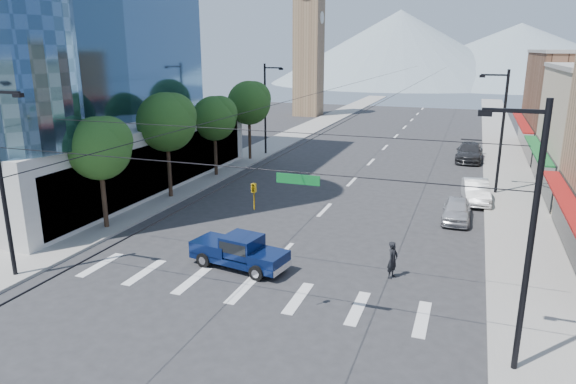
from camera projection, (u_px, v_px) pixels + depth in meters
name	position (u px, v px, depth m)	size (l,w,h in m)	color
ground	(233.00, 305.00, 21.49)	(160.00, 160.00, 0.00)	#28282B
sidewalk_left	(288.00, 138.00, 61.64)	(4.00, 120.00, 0.15)	gray
sidewalk_right	(503.00, 151.00, 53.77)	(4.00, 120.00, 0.15)	gray
clock_tower	(309.00, 47.00, 80.20)	(4.80, 4.80, 20.40)	#8C6B4C
mountain_left	(399.00, 47.00, 159.32)	(80.00, 80.00, 22.00)	gray
mountain_right	(519.00, 54.00, 157.45)	(90.00, 90.00, 18.00)	gray
tree_near	(102.00, 146.00, 29.30)	(3.65, 3.64, 6.71)	black
tree_midnear	(169.00, 120.00, 35.48)	(4.09, 4.09, 7.52)	black
tree_midfar	(216.00, 117.00, 41.98)	(3.65, 3.64, 6.71)	black
tree_far	(251.00, 102.00, 48.16)	(4.09, 4.09, 7.52)	black
signal_rig	(222.00, 206.00, 19.28)	(21.80, 0.20, 9.00)	black
lamp_pole_nw	(266.00, 106.00, 50.83)	(2.00, 0.25, 9.00)	black
lamp_pole_ne	(501.00, 128.00, 36.60)	(2.00, 0.25, 9.00)	black
pickup_truck	(239.00, 251.00, 24.99)	(5.17, 2.55, 1.68)	#081640
pedestrian	(393.00, 260.00, 23.87)	(0.65, 0.42, 1.77)	black
parked_car_near	(456.00, 210.00, 31.85)	(1.67, 4.14, 1.41)	#B7B8BD
parked_car_mid	(476.00, 191.00, 35.78)	(1.64, 4.71, 1.55)	white
parked_car_far	(469.00, 152.00, 49.04)	(2.38, 5.85, 1.70)	#2F2F31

